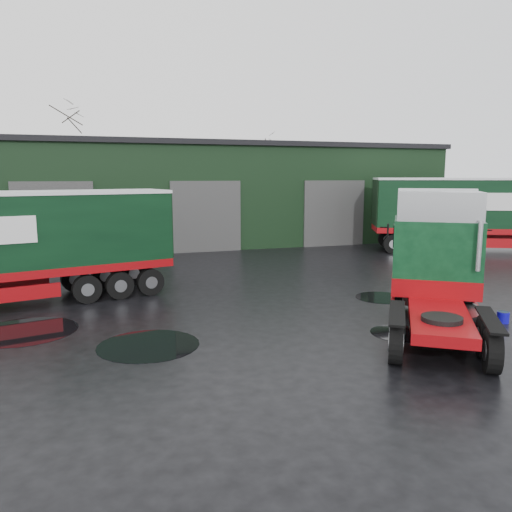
{
  "coord_description": "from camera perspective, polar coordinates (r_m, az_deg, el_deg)",
  "views": [
    {
      "loc": [
        -4.0,
        -13.68,
        4.28
      ],
      "look_at": [
        0.94,
        1.55,
        1.7
      ],
      "focal_mm": 35.0,
      "sensor_mm": 36.0,
      "label": 1
    }
  ],
  "objects": [
    {
      "name": "ground",
      "position": [
        14.88,
        -1.61,
        -7.56
      ],
      "size": [
        100.0,
        100.0,
        0.0
      ],
      "primitive_type": "plane",
      "color": "black"
    },
    {
      "name": "warehouse",
      "position": [
        34.23,
        -7.92,
        7.18
      ],
      "size": [
        32.4,
        12.4,
        6.3
      ],
      "color": "black",
      "rests_on": "ground"
    },
    {
      "name": "hero_tractor",
      "position": [
        13.85,
        20.24,
        -1.12
      ],
      "size": [
        5.7,
        6.68,
        3.89
      ],
      "primitive_type": null,
      "rotation": [
        0.0,
        0.0,
        -0.59
      ],
      "color": "#0C391C",
      "rests_on": "ground"
    },
    {
      "name": "lorry_right",
      "position": [
        30.98,
        24.84,
        4.29
      ],
      "size": [
        15.77,
        9.13,
        4.22
      ],
      "primitive_type": null,
      "rotation": [
        0.0,
        0.0,
        -1.99
      ],
      "color": "silver",
      "rests_on": "ground"
    },
    {
      "name": "wash_bucket",
      "position": [
        16.49,
        26.39,
        -6.29
      ],
      "size": [
        0.39,
        0.39,
        0.32
      ],
      "primitive_type": "cylinder",
      "rotation": [
        0.0,
        0.0,
        0.17
      ],
      "color": "#0E08B3",
      "rests_on": "ground"
    },
    {
      "name": "tree_back_a",
      "position": [
        43.73,
        -20.86,
        9.18
      ],
      "size": [
        4.4,
        4.4,
        9.5
      ],
      "primitive_type": null,
      "color": "black",
      "rests_on": "ground"
    },
    {
      "name": "tree_back_b",
      "position": [
        45.87,
        -0.19,
        8.49
      ],
      "size": [
        4.4,
        4.4,
        7.5
      ],
      "primitive_type": null,
      "color": "black",
      "rests_on": "ground"
    },
    {
      "name": "puddle_0",
      "position": [
        13.22,
        -12.19,
        -9.93
      ],
      "size": [
        2.6,
        2.6,
        0.01
      ],
      "primitive_type": "cylinder",
      "color": "black",
      "rests_on": "ground"
    },
    {
      "name": "puddle_1",
      "position": [
        18.32,
        14.16,
        -4.62
      ],
      "size": [
        1.84,
        1.84,
        0.01
      ],
      "primitive_type": "cylinder",
      "color": "black",
      "rests_on": "ground"
    },
    {
      "name": "puddle_2",
      "position": [
        15.43,
        -24.94,
        -7.8
      ],
      "size": [
        2.85,
        2.85,
        0.01
      ],
      "primitive_type": "cylinder",
      "color": "black",
      "rests_on": "ground"
    },
    {
      "name": "puddle_3",
      "position": [
        14.42,
        16.07,
        -8.46
      ],
      "size": [
        1.58,
        1.58,
        0.01
      ],
      "primitive_type": "cylinder",
      "color": "black",
      "rests_on": "ground"
    }
  ]
}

